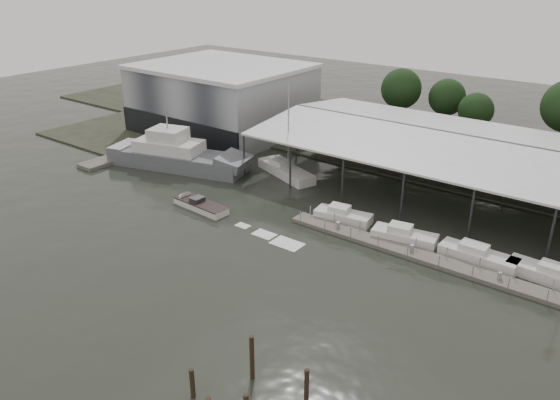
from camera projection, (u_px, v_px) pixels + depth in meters
The scene contains 13 objects.
ground at pixel (227, 252), 51.27m from camera, with size 200.00×200.00×0.00m, color #232820.
land_strip_far at pixel (416, 143), 81.86m from camera, with size 140.00×30.00×0.30m.
land_strip_west at pixel (173, 117), 95.28m from camera, with size 20.00×40.00×0.30m.
storage_warehouse at pixel (222, 98), 86.51m from camera, with size 24.50×20.50×10.50m.
covered_boat_shed at pixel (512, 150), 59.80m from camera, with size 58.24×24.00×6.96m.
trawler_dock at pixel (138, 151), 78.01m from camera, with size 3.00×18.00×0.50m.
floating_dock at pixel (421, 256), 50.16m from camera, with size 28.00×2.00×1.40m.
grey_trawler at pixel (178, 156), 71.87m from camera, with size 20.11×10.08×8.84m.
white_sailboat at pixel (285, 170), 69.52m from camera, with size 9.85×5.72×11.79m.
speedboat_underway at pixel (197, 204), 60.47m from camera, with size 18.58×3.26×2.00m.
moored_cruiser_0 at pixel (343, 216), 57.22m from camera, with size 6.21×3.12×1.70m.
moored_cruiser_1 at pixel (404, 236), 53.04m from camera, with size 6.49×3.21×1.70m.
moored_cruiser_2 at pixel (478, 255), 49.46m from camera, with size 6.98×2.32×1.70m.
Camera 1 is at (31.20, -32.80, 25.06)m, focal length 35.00 mm.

